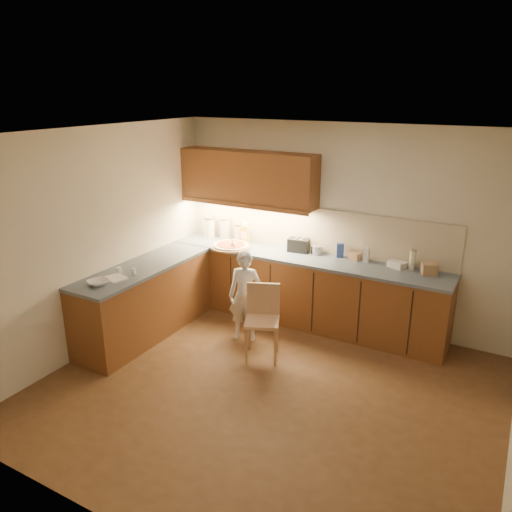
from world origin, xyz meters
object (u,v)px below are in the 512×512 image
wooden_chair (263,315)px  toaster (299,245)px  child (245,296)px  pizza_on_board (231,246)px  oil_jug (245,234)px

wooden_chair → toaster: size_ratio=2.92×
toaster → child: bearing=-112.9°
child → toaster: bearing=58.8°
child → wooden_chair: 0.45m
pizza_on_board → child: 0.96m
pizza_on_board → toaster: bearing=18.0°
pizza_on_board → oil_jug: size_ratio=1.88×
child → toaster: size_ratio=3.89×
oil_jug → toaster: 0.81m
toaster → oil_jug: bearing=175.0°
pizza_on_board → oil_jug: bearing=75.2°
pizza_on_board → oil_jug: (0.07, 0.27, 0.11)m
pizza_on_board → child: child is taller
wooden_chair → oil_jug: oil_jug is taller
wooden_chair → toaster: 1.29m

